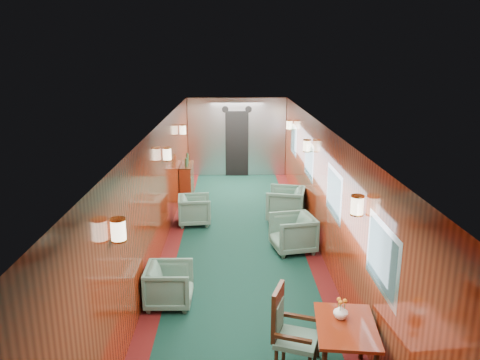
{
  "coord_description": "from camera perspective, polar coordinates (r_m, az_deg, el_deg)",
  "views": [
    {
      "loc": [
        -0.18,
        -8.25,
        3.62
      ],
      "look_at": [
        0.0,
        0.99,
        1.15
      ],
      "focal_mm": 35.0,
      "sensor_mm": 36.0,
      "label": 1
    }
  ],
  "objects": [
    {
      "name": "credenza",
      "position": [
        12.29,
        -6.49,
        -0.05
      ],
      "size": [
        0.31,
        0.99,
        1.16
      ],
      "color": "maroon",
      "rests_on": "ground"
    },
    {
      "name": "armchair_left_far",
      "position": [
        10.36,
        -5.55,
        -3.66
      ],
      "size": [
        0.77,
        0.75,
        0.64
      ],
      "primitive_type": "imported",
      "rotation": [
        0.0,
        0.0,
        1.67
      ],
      "color": "#1D4439",
      "rests_on": "ground"
    },
    {
      "name": "bulkhead",
      "position": [
        14.37,
        -0.38,
        5.22
      ],
      "size": [
        2.98,
        0.17,
        2.39
      ],
      "color": "silver",
      "rests_on": "ground"
    },
    {
      "name": "armchair_left_near",
      "position": [
        7.2,
        -8.61,
        -12.57
      ],
      "size": [
        0.69,
        0.67,
        0.63
      ],
      "primitive_type": "imported",
      "rotation": [
        0.0,
        0.0,
        1.56
      ],
      "color": "#1D4439",
      "rests_on": "ground"
    },
    {
      "name": "armchair_right_near",
      "position": [
        8.98,
        6.45,
        -6.46
      ],
      "size": [
        0.91,
        0.89,
        0.71
      ],
      "primitive_type": "imported",
      "rotation": [
        0.0,
        0.0,
        -1.37
      ],
      "color": "#1D4439",
      "rests_on": "ground"
    },
    {
      "name": "room",
      "position": [
        8.49,
        0.13,
        1.44
      ],
      "size": [
        12.0,
        12.1,
        2.4
      ],
      "color": "#0D2F24",
      "rests_on": "ground"
    },
    {
      "name": "side_chair",
      "position": [
        5.65,
        5.89,
        -17.57
      ],
      "size": [
        0.61,
        0.62,
        1.08
      ],
      "rotation": [
        0.0,
        0.0,
        -0.34
      ],
      "color": "#1D4439",
      "rests_on": "ground"
    },
    {
      "name": "windows_right",
      "position": [
        8.93,
        9.69,
        0.69
      ],
      "size": [
        0.02,
        8.6,
        0.8
      ],
      "color": "silver",
      "rests_on": "ground"
    },
    {
      "name": "dining_table",
      "position": [
        5.65,
        12.75,
        -17.83
      ],
      "size": [
        0.76,
        1.01,
        0.71
      ],
      "rotation": [
        0.0,
        0.0,
        -0.11
      ],
      "color": "maroon",
      "rests_on": "ground"
    },
    {
      "name": "wall_sconces",
      "position": [
        9.0,
        0.05,
        3.25
      ],
      "size": [
        2.97,
        7.97,
        0.25
      ],
      "color": "#FFF2C6",
      "rests_on": "ground"
    },
    {
      "name": "armchair_right_far",
      "position": [
        10.59,
        5.59,
        -2.93
      ],
      "size": [
        0.99,
        0.97,
        0.76
      ],
      "primitive_type": "imported",
      "rotation": [
        0.0,
        0.0,
        -1.8
      ],
      "color": "#1D4439",
      "rests_on": "ground"
    },
    {
      "name": "flower_vase",
      "position": [
        5.65,
        12.19,
        -15.38
      ],
      "size": [
        0.22,
        0.22,
        0.18
      ],
      "primitive_type": "imported",
      "rotation": [
        0.0,
        0.0,
        0.36
      ],
      "color": "white",
      "rests_on": "dining_table"
    }
  ]
}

